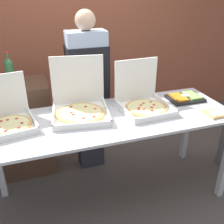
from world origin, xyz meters
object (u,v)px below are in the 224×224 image
at_px(pizza_box_far_left, 80,105).
at_px(paper_plate_front_left, 213,114).
at_px(pizza_box_near_right, 8,118).
at_px(veggie_tray, 185,98).
at_px(person_server_vest, 88,86).
at_px(soda_bottle, 10,70).
at_px(pizza_box_near_left, 143,101).

bearing_deg(pizza_box_far_left, paper_plate_front_left, -12.39).
relative_size(pizza_box_near_right, veggie_tray, 1.41).
xyz_separation_m(pizza_box_near_right, pizza_box_far_left, (0.62, 0.04, 0.01)).
height_order(paper_plate_front_left, person_server_vest, person_server_vest).
bearing_deg(pizza_box_far_left, soda_bottle, 141.27).
bearing_deg(veggie_tray, pizza_box_near_right, -179.76).
xyz_separation_m(veggie_tray, soda_bottle, (-1.67, 0.66, 0.26)).
distance_m(pizza_box_near_left, soda_bottle, 1.38).
height_order(pizza_box_near_left, pizza_box_far_left, pizza_box_far_left).
xyz_separation_m(pizza_box_near_right, veggie_tray, (1.70, 0.01, -0.05)).
bearing_deg(soda_bottle, pizza_box_near_left, -31.43).
height_order(pizza_box_near_right, soda_bottle, soda_bottle).
xyz_separation_m(pizza_box_far_left, person_server_vest, (0.19, 0.45, 0.00)).
bearing_deg(veggie_tray, soda_bottle, 158.42).
relative_size(paper_plate_front_left, soda_bottle, 0.67).
xyz_separation_m(paper_plate_front_left, veggie_tray, (-0.04, 0.39, 0.01)).
xyz_separation_m(pizza_box_near_left, pizza_box_far_left, (-0.59, 0.09, 0.01)).
relative_size(pizza_box_near_left, veggie_tray, 1.40).
height_order(veggie_tray, person_server_vest, person_server_vest).
bearing_deg(pizza_box_near_right, person_server_vest, 21.77).
xyz_separation_m(pizza_box_far_left, veggie_tray, (1.09, -0.04, -0.06)).
bearing_deg(person_server_vest, soda_bottle, -12.92).
relative_size(pizza_box_far_left, veggie_tray, 1.68).
bearing_deg(soda_bottle, veggie_tray, -21.58).
relative_size(pizza_box_near_right, soda_bottle, 1.47).
bearing_deg(pizza_box_near_left, pizza_box_near_right, 174.92).
relative_size(pizza_box_far_left, person_server_vest, 0.32).
relative_size(pizza_box_near_left, pizza_box_far_left, 0.83).
bearing_deg(pizza_box_far_left, person_server_vest, 75.85).
height_order(pizza_box_near_left, person_server_vest, person_server_vest).
bearing_deg(pizza_box_near_right, pizza_box_far_left, -5.66).
distance_m(soda_bottle, person_server_vest, 0.81).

